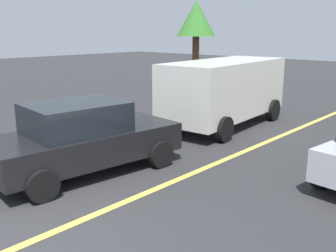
% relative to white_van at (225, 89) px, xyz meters
% --- Properties ---
extents(ground_plane, '(80.00, 80.00, 0.00)m').
position_rel_white_van_xyz_m(ground_plane, '(-8.21, -2.10, -1.27)').
color(ground_plane, '#2D2D30').
extents(lane_marking_centre, '(28.00, 0.16, 0.01)m').
position_rel_white_van_xyz_m(lane_marking_centre, '(-5.21, -2.10, -1.26)').
color(lane_marking_centre, '#E0D14C').
extents(white_van, '(5.35, 2.60, 2.20)m').
position_rel_white_van_xyz_m(white_van, '(0.00, 0.00, 0.00)').
color(white_van, silver).
rests_on(white_van, ground_plane).
extents(car_black_mid_road, '(4.45, 2.45, 1.63)m').
position_rel_white_van_xyz_m(car_black_mid_road, '(-5.90, -0.18, -0.45)').
color(car_black_mid_road, black).
rests_on(car_black_mid_road, ground_plane).
extents(tree_left_verge, '(2.09, 2.09, 4.73)m').
position_rel_white_van_xyz_m(tree_left_verge, '(5.89, 5.97, 2.43)').
color(tree_left_verge, '#513823').
rests_on(tree_left_verge, ground_plane).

